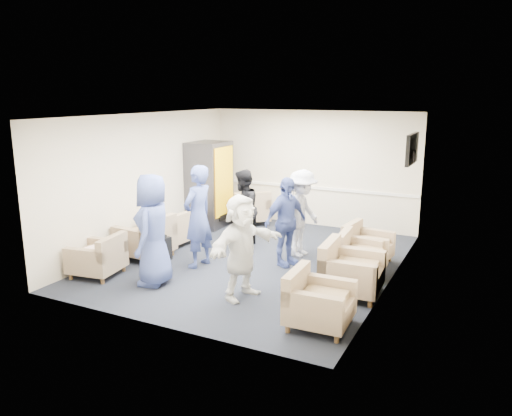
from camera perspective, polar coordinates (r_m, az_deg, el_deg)
The scene contains 25 objects.
floor at distance 9.46m, azimuth -0.11°, elevation -6.01°, with size 6.00×6.00×0.00m, color black.
ceiling at distance 8.95m, azimuth -0.12°, elevation 10.55°, with size 6.00×6.00×0.00m, color white.
back_wall at distance 11.83m, azimuth 6.42°, elevation 4.51°, with size 5.00×0.02×2.70m, color beige.
front_wall at distance 6.64m, azimuth -11.79°, elevation -2.43°, with size 5.00×0.02×2.70m, color beige.
left_wall at distance 10.45m, azimuth -12.48°, elevation 3.16°, with size 0.02×6.00×2.70m, color beige.
right_wall at distance 8.32m, azimuth 15.47°, elevation 0.50°, with size 0.02×6.00×2.70m, color beige.
chair_rail at distance 11.89m, azimuth 6.33°, elevation 2.35°, with size 4.98×0.04×0.06m, color white.
tv at distance 9.98m, azimuth 17.40°, elevation 6.45°, with size 0.10×1.00×0.58m.
armchair_left_near at distance 9.02m, azimuth -17.46°, elevation -5.53°, with size 0.88×0.88×0.62m.
armchair_left_mid at distance 9.74m, azimuth -12.32°, elevation -3.59°, with size 0.96×0.96×0.71m.
armchair_left_far at distance 10.45m, azimuth -9.54°, elevation -2.61°, with size 0.78×0.78×0.60m.
armchair_right_near at distance 6.87m, azimuth 6.85°, elevation -10.77°, with size 0.85×0.85×0.66m.
armchair_right_midnear at distance 7.96m, azimuth 10.49°, elevation -7.27°, with size 0.94×0.94×0.71m.
armchair_right_midfar at distance 8.88m, azimuth 11.72°, elevation -5.45°, with size 0.84×0.84×0.63m.
armchair_right_far at distance 9.49m, azimuth 12.37°, elevation -4.30°, with size 0.86×0.86×0.62m.
armchair_corner at distance 12.00m, azimuth -0.67°, elevation -0.16°, with size 1.23×1.23×0.70m.
vending_machine at distance 11.73m, azimuth -5.34°, elevation 2.70°, with size 0.81×0.94×1.99m.
backpack at distance 9.62m, azimuth -10.68°, elevation -4.22°, with size 0.35×0.28×0.53m.
pillow at distance 8.97m, azimuth -17.58°, elevation -4.57°, with size 0.41×0.31×0.12m, color white.
person_front_left at distance 8.27m, azimuth -11.66°, elevation -2.46°, with size 0.90×0.58×1.84m, color #3C4D91.
person_mid_left at distance 8.98m, azimuth -6.64°, elevation -0.98°, with size 0.68×0.44×1.86m, color #3C4D91.
person_back_left at distance 10.08m, azimuth -1.49°, elevation -0.11°, with size 0.77×0.60×1.59m, color black.
person_back_right at distance 9.56m, azimuth 5.21°, elevation -0.63°, with size 1.08×0.62×1.68m, color white.
person_mid_right at distance 9.01m, azimuth 3.41°, elevation -1.59°, with size 0.96×0.40×1.63m, color #3C4D91.
person_front_right at distance 7.58m, azimuth -1.69°, elevation -4.45°, with size 1.50×0.48×1.62m, color white.
Camera 1 is at (4.00, -8.00, 3.09)m, focal length 35.00 mm.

